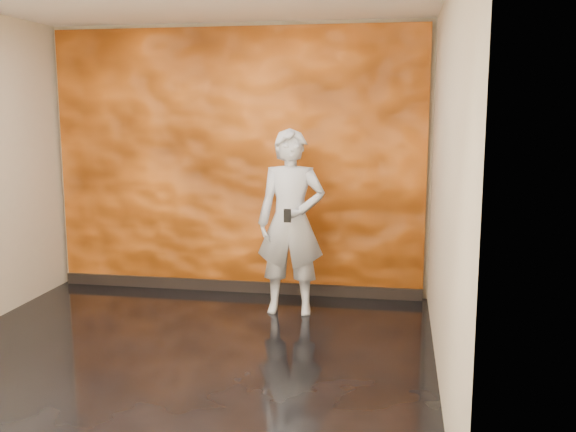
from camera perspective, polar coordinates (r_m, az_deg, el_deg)
name	(u,v)px	position (r m, az deg, el deg)	size (l,w,h in m)	color
room	(170,182)	(4.86, -10.42, 3.03)	(4.02, 4.02, 2.81)	black
feature_wall	(236,163)	(6.73, -4.62, 4.75)	(3.90, 0.06, 2.75)	orange
baseboard	(237,286)	(6.92, -4.55, -6.23)	(3.90, 0.04, 0.12)	black
man	(291,222)	(6.05, 0.27, -0.56)	(0.64, 0.42, 1.75)	#A2A7B2
phone	(287,216)	(5.78, -0.05, 0.03)	(0.07, 0.01, 0.12)	black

